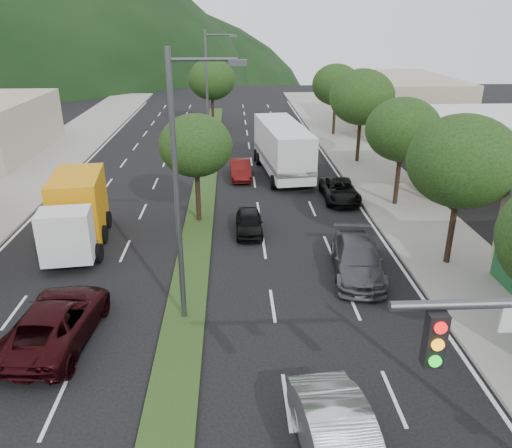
{
  "coord_description": "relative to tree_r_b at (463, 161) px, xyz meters",
  "views": [
    {
      "loc": [
        1.98,
        -8.65,
        10.82
      ],
      "look_at": [
        3.03,
        13.12,
        1.79
      ],
      "focal_mm": 35.0,
      "sensor_mm": 36.0,
      "label": 1
    }
  ],
  "objects": [
    {
      "name": "sidewalk_right",
      "position": [
        0.5,
        13.0,
        -4.96
      ],
      "size": [
        5.0,
        90.0,
        0.15
      ],
      "primitive_type": "cube",
      "color": "gray",
      "rests_on": "ground"
    },
    {
      "name": "sidewalk_left",
      "position": [
        -25.0,
        13.0,
        -4.96
      ],
      "size": [
        6.0,
        90.0,
        0.15
      ],
      "primitive_type": "cube",
      "color": "gray",
      "rests_on": "ground"
    },
    {
      "name": "median",
      "position": [
        -12.0,
        16.0,
        -4.98
      ],
      "size": [
        1.6,
        56.0,
        0.12
      ],
      "primitive_type": "cube",
      "color": "#203C16",
      "rests_on": "ground"
    },
    {
      "name": "gas_canopy",
      "position": [
        7.0,
        10.0,
        -0.39
      ],
      "size": [
        12.2,
        8.2,
        5.25
      ],
      "color": "silver",
      "rests_on": "ground"
    },
    {
      "name": "bldg_right_far",
      "position": [
        7.5,
        32.0,
        -2.44
      ],
      "size": [
        10.0,
        16.0,
        5.2
      ],
      "primitive_type": "cube",
      "color": "#BCB296",
      "rests_on": "ground"
    },
    {
      "name": "tree_r_b",
      "position": [
        0.0,
        0.0,
        0.0
      ],
      "size": [
        4.8,
        4.8,
        6.94
      ],
      "color": "black",
      "rests_on": "sidewalk_right"
    },
    {
      "name": "tree_r_c",
      "position": [
        0.0,
        8.0,
        -0.29
      ],
      "size": [
        4.4,
        4.4,
        6.48
      ],
      "color": "black",
      "rests_on": "sidewalk_right"
    },
    {
      "name": "tree_r_d",
      "position": [
        0.0,
        18.0,
        0.14
      ],
      "size": [
        5.0,
        5.0,
        7.17
      ],
      "color": "black",
      "rests_on": "sidewalk_right"
    },
    {
      "name": "tree_r_e",
      "position": [
        0.0,
        28.0,
        -0.14
      ],
      "size": [
        4.6,
        4.6,
        6.71
      ],
      "color": "black",
      "rests_on": "sidewalk_right"
    },
    {
      "name": "tree_med_near",
      "position": [
        -12.0,
        6.0,
        -0.61
      ],
      "size": [
        4.0,
        4.0,
        6.02
      ],
      "color": "black",
      "rests_on": "median"
    },
    {
      "name": "tree_med_far",
      "position": [
        -12.0,
        32.0,
        -0.03
      ],
      "size": [
        4.8,
        4.8,
        6.94
      ],
      "color": "black",
      "rests_on": "median"
    },
    {
      "name": "streetlight_near",
      "position": [
        -11.79,
        -4.0,
        0.55
      ],
      "size": [
        2.6,
        0.25,
        10.0
      ],
      "color": "#47494C",
      "rests_on": "ground"
    },
    {
      "name": "streetlight_mid",
      "position": [
        -11.79,
        21.0,
        0.55
      ],
      "size": [
        2.6,
        0.25,
        10.0
      ],
      "color": "#47494C",
      "rests_on": "ground"
    },
    {
      "name": "sedan_silver",
      "position": [
        -7.41,
        -11.31,
        -4.22
      ],
      "size": [
        2.28,
        5.13,
        1.63
      ],
      "primitive_type": "imported",
      "rotation": [
        0.0,
        0.0,
        0.11
      ],
      "color": "#B0B3B8",
      "rests_on": "ground"
    },
    {
      "name": "suv_maroon",
      "position": [
        -16.44,
        -5.21,
        -4.25
      ],
      "size": [
        3.1,
        5.88,
        1.58
      ],
      "primitive_type": "imported",
      "rotation": [
        0.0,
        0.0,
        3.05
      ],
      "color": "black",
      "rests_on": "ground"
    },
    {
      "name": "car_queue_a",
      "position": [
        -9.2,
        4.22,
        -4.43
      ],
      "size": [
        1.43,
        3.55,
        1.21
      ],
      "primitive_type": "imported",
      "rotation": [
        0.0,
        0.0,
        -0.0
      ],
      "color": "black",
      "rests_on": "ground"
    },
    {
      "name": "car_queue_b",
      "position": [
        -4.49,
        -0.78,
        -4.27
      ],
      "size": [
        2.76,
        5.5,
        1.53
      ],
      "primitive_type": "imported",
      "rotation": [
        0.0,
        0.0,
        -0.12
      ],
      "color": "#49494E",
      "rests_on": "ground"
    },
    {
      "name": "car_queue_c",
      "position": [
        -9.47,
        14.22,
        -4.37
      ],
      "size": [
        1.54,
        4.06,
        1.32
      ],
      "primitive_type": "imported",
      "rotation": [
        0.0,
        0.0,
        0.04
      ],
      "color": "#510F0D",
      "rests_on": "ground"
    },
    {
      "name": "car_queue_d",
      "position": [
        -3.23,
        9.22,
        -4.4
      ],
      "size": [
        2.16,
        4.6,
        1.27
      ],
      "primitive_type": "imported",
      "rotation": [
        0.0,
        0.0,
        -0.01
      ],
      "color": "black",
      "rests_on": "ground"
    },
    {
      "name": "box_truck",
      "position": [
        -18.01,
        3.46,
        -3.44
      ],
      "size": [
        3.34,
        7.1,
        3.38
      ],
      "rotation": [
        0.0,
        0.0,
        3.27
      ],
      "color": "silver",
      "rests_on": "ground"
    },
    {
      "name": "motorhome",
      "position": [
        -6.34,
        15.28,
        -3.08
      ],
      "size": [
        3.93,
        9.83,
        3.67
      ],
      "rotation": [
        0.0,
        0.0,
        0.11
      ],
      "color": "silver",
      "rests_on": "ground"
    }
  ]
}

